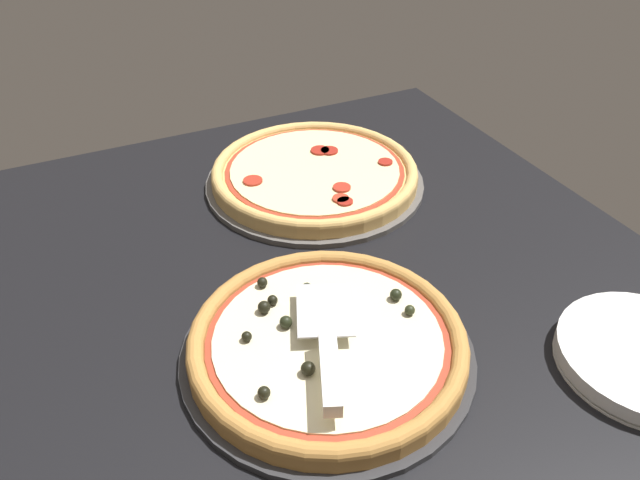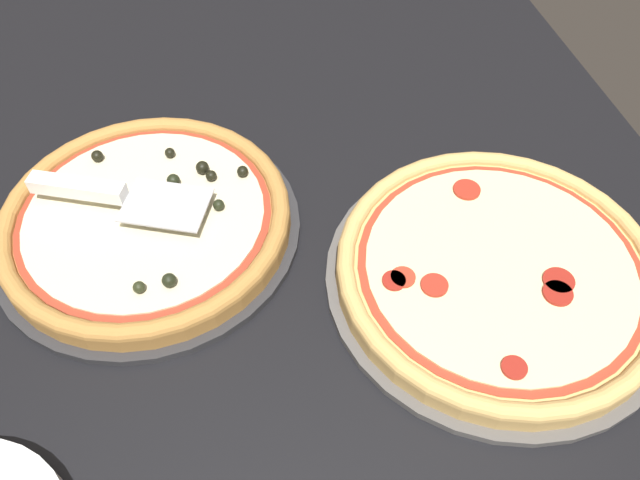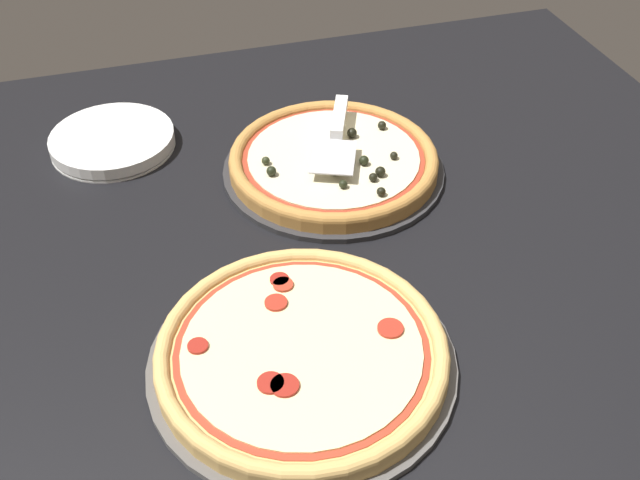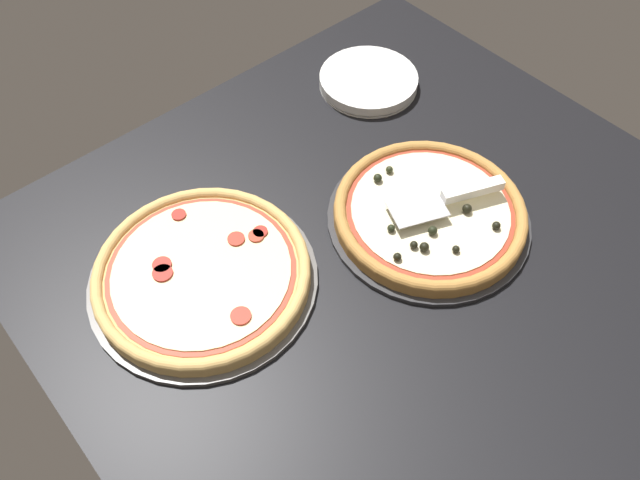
% 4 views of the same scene
% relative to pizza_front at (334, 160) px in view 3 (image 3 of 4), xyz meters
% --- Properties ---
extents(ground_plane, '(1.30, 1.22, 0.04)m').
position_rel_pizza_front_xyz_m(ground_plane, '(-0.06, 0.11, -0.04)').
color(ground_plane, black).
extents(pizza_pan_front, '(0.39, 0.39, 0.01)m').
position_rel_pizza_front_xyz_m(pizza_pan_front, '(0.00, -0.00, -0.02)').
color(pizza_pan_front, '#2D2D30').
rests_on(pizza_pan_front, ground_plane).
extents(pizza_front, '(0.37, 0.37, 0.04)m').
position_rel_pizza_front_xyz_m(pizza_front, '(0.00, 0.00, 0.00)').
color(pizza_front, '#B77F3D').
rests_on(pizza_front, pizza_pan_front).
extents(pizza_pan_back, '(0.41, 0.41, 0.01)m').
position_rel_pizza_front_xyz_m(pizza_pan_back, '(0.17, 0.40, -0.02)').
color(pizza_pan_back, '#565451').
rests_on(pizza_pan_back, ground_plane).
extents(pizza_back, '(0.38, 0.38, 0.03)m').
position_rel_pizza_front_xyz_m(pizza_back, '(0.17, 0.40, -0.00)').
color(pizza_back, '#DBAD60').
rests_on(pizza_back, pizza_pan_back).
extents(serving_spatula, '(0.13, 0.23, 0.02)m').
position_rel_pizza_front_xyz_m(serving_spatula, '(-0.02, -0.05, 0.03)').
color(serving_spatula, '#B7B7BC').
rests_on(serving_spatula, pizza_front).
extents(plate_stack, '(0.23, 0.23, 0.03)m').
position_rel_pizza_front_xyz_m(plate_stack, '(0.37, -0.19, -0.01)').
color(plate_stack, white).
rests_on(plate_stack, ground_plane).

